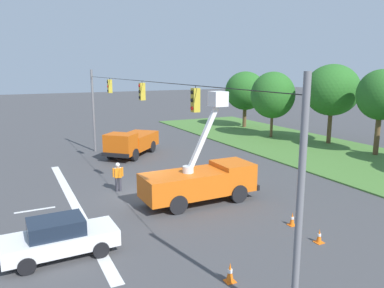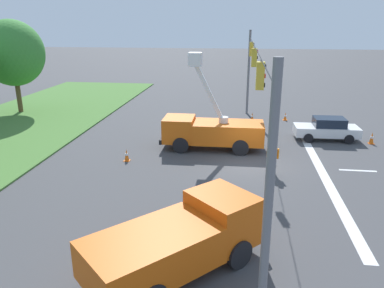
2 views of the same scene
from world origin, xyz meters
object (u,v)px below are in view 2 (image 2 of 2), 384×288
object	(u,v)px
tree_east_end	(13,53)
utility_truck_support_near	(180,239)
traffic_cone_foreground_right	(191,118)
traffic_cone_near_bucket	(185,124)
traffic_cone_lane_edge_b	(372,138)
utility_truck_bucket_lift	(211,129)
sedan_white	(327,129)
road_worker	(273,156)
traffic_cone_mid_right	(285,116)
traffic_cone_lane_edge_a	(127,155)
traffic_cone_mid_left	(252,117)

from	to	relation	value
tree_east_end	utility_truck_support_near	world-z (taller)	tree_east_end
traffic_cone_foreground_right	traffic_cone_near_bucket	size ratio (longest dim) A/B	0.97
traffic_cone_lane_edge_b	utility_truck_bucket_lift	bearing A→B (deg)	102.68
utility_truck_support_near	sedan_white	bearing A→B (deg)	-26.62
tree_east_end	traffic_cone_lane_edge_b	bearing A→B (deg)	-100.92
road_worker	traffic_cone_foreground_right	size ratio (longest dim) A/B	2.89
traffic_cone_foreground_right	traffic_cone_mid_right	xyz separation A→B (m)	(1.47, -7.73, 0.03)
utility_truck_bucket_lift	traffic_cone_foreground_right	bearing A→B (deg)	17.89
traffic_cone_foreground_right	traffic_cone_mid_right	size ratio (longest dim) A/B	0.92
traffic_cone_lane_edge_a	traffic_cone_lane_edge_b	xyz separation A→B (m)	(5.29, -15.39, 0.04)
traffic_cone_mid_left	traffic_cone_near_bucket	world-z (taller)	traffic_cone_mid_left
sedan_white	road_worker	size ratio (longest dim) A/B	2.45
tree_east_end	traffic_cone_mid_right	world-z (taller)	tree_east_end
road_worker	traffic_cone_foreground_right	xyz separation A→B (m)	(10.51, 5.76, -0.71)
tree_east_end	traffic_cone_foreground_right	xyz separation A→B (m)	(-1.22, -15.70, -4.96)
utility_truck_bucket_lift	traffic_cone_lane_edge_b	size ratio (longest dim) A/B	8.17
traffic_cone_foreground_right	traffic_cone_mid_left	size ratio (longest dim) A/B	0.86
utility_truck_bucket_lift	traffic_cone_mid_right	world-z (taller)	utility_truck_bucket_lift
traffic_cone_lane_edge_a	traffic_cone_foreground_right	bearing A→B (deg)	-15.06
utility_truck_support_near	traffic_cone_lane_edge_b	distance (m)	18.39
tree_east_end	traffic_cone_lane_edge_b	world-z (taller)	tree_east_end
traffic_cone_foreground_right	traffic_cone_lane_edge_b	distance (m)	13.51
traffic_cone_foreground_right	traffic_cone_mid_right	world-z (taller)	traffic_cone_mid_right
sedan_white	utility_truck_bucket_lift	bearing A→B (deg)	110.90
utility_truck_support_near	traffic_cone_near_bucket	bearing A→B (deg)	7.80
traffic_cone_mid_right	traffic_cone_near_bucket	world-z (taller)	traffic_cone_mid_right
utility_truck_support_near	traffic_cone_mid_left	world-z (taller)	utility_truck_support_near
traffic_cone_mid_right	traffic_cone_mid_left	bearing A→B (deg)	102.88
sedan_white	traffic_cone_foreground_right	distance (m)	10.65
utility_truck_support_near	traffic_cone_lane_edge_a	size ratio (longest dim) A/B	8.25
road_worker	traffic_cone_near_bucket	xyz separation A→B (m)	(8.59, 5.96, -0.70)
traffic_cone_near_bucket	tree_east_end	bearing A→B (deg)	78.56
utility_truck_bucket_lift	traffic_cone_mid_left	distance (m)	8.09
road_worker	traffic_cone_near_bucket	distance (m)	10.48
traffic_cone_mid_left	traffic_cone_near_bucket	size ratio (longest dim) A/B	1.13
utility_truck_support_near	traffic_cone_mid_right	size ratio (longest dim) A/B	8.95
tree_east_end	road_worker	distance (m)	24.82
traffic_cone_foreground_right	traffic_cone_lane_edge_a	world-z (taller)	traffic_cone_lane_edge_a
traffic_cone_mid_left	traffic_cone_mid_right	bearing A→B (deg)	-77.12
traffic_cone_near_bucket	traffic_cone_foreground_right	bearing A→B (deg)	-5.92
traffic_cone_near_bucket	traffic_cone_lane_edge_b	distance (m)	13.23
traffic_cone_near_bucket	traffic_cone_lane_edge_b	xyz separation A→B (m)	(-2.36, -13.02, 0.09)
traffic_cone_mid_left	traffic_cone_near_bucket	xyz separation A→B (m)	(-2.76, 5.18, -0.05)
tree_east_end	traffic_cone_lane_edge_a	size ratio (longest dim) A/B	11.20
utility_truck_bucket_lift	road_worker	distance (m)	5.27
road_worker	utility_truck_bucket_lift	bearing A→B (deg)	43.28
road_worker	traffic_cone_mid_left	bearing A→B (deg)	3.92
road_worker	traffic_cone_lane_edge_a	xyz separation A→B (m)	(0.94, 8.34, -0.64)
sedan_white	traffic_cone_mid_right	xyz separation A→B (m)	(5.16, 2.25, -0.47)
tree_east_end	traffic_cone_foreground_right	bearing A→B (deg)	-94.46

